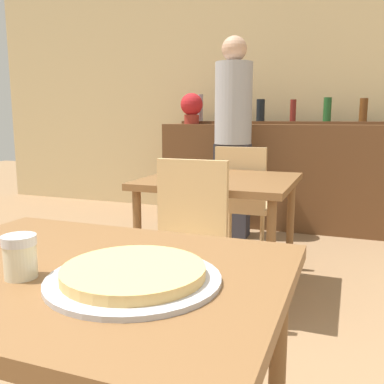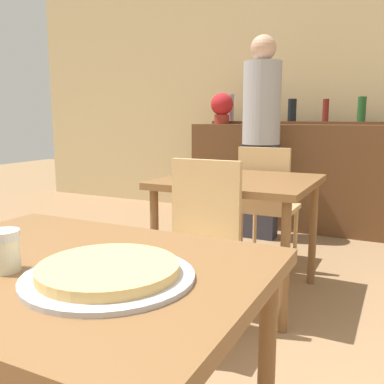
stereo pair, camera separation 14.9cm
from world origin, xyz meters
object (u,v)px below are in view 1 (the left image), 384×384
(person_standing, at_px, (233,130))
(pizza_tray, at_px, (134,275))
(potted_plant, at_px, (192,107))
(chair_far_side_back, at_px, (243,198))
(cheese_shaker, at_px, (20,256))
(chair_far_side_front, at_px, (185,239))

(person_standing, bearing_deg, pizza_tray, -78.71)
(person_standing, height_order, potted_plant, person_standing)
(potted_plant, bearing_deg, person_standing, -41.10)
(potted_plant, bearing_deg, chair_far_side_back, -54.61)
(chair_far_side_back, bearing_deg, cheese_shaker, 91.83)
(chair_far_side_back, distance_m, person_standing, 0.92)
(chair_far_side_front, distance_m, cheese_shaker, 1.24)
(chair_far_side_back, distance_m, cheese_shaker, 2.43)
(potted_plant, bearing_deg, chair_far_side_front, -70.06)
(chair_far_side_front, relative_size, cheese_shaker, 9.22)
(cheese_shaker, distance_m, person_standing, 3.16)
(chair_far_side_front, relative_size, chair_far_side_back, 1.00)
(chair_far_side_back, bearing_deg, chair_far_side_front, 90.00)
(cheese_shaker, bearing_deg, person_standing, 96.57)
(chair_far_side_back, distance_m, pizza_tray, 2.38)
(chair_far_side_front, xyz_separation_m, chair_far_side_back, (-0.00, 1.20, 0.00))
(chair_far_side_front, height_order, cheese_shaker, chair_far_side_front)
(chair_far_side_front, relative_size, person_standing, 0.49)
(chair_far_side_back, height_order, potted_plant, potted_plant)
(person_standing, bearing_deg, chair_far_side_front, -81.61)
(chair_far_side_front, height_order, chair_far_side_back, same)
(pizza_tray, distance_m, person_standing, 3.14)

